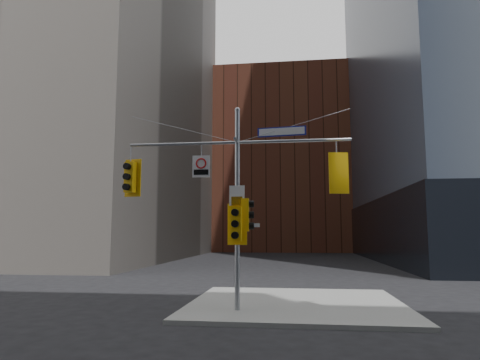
% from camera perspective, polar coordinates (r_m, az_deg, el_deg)
% --- Properties ---
extents(ground, '(160.00, 160.00, 0.00)m').
position_cam_1_polar(ground, '(13.38, -1.59, -19.01)').
color(ground, black).
rests_on(ground, ground).
extents(sidewalk_corner, '(8.00, 8.00, 0.15)m').
position_cam_1_polar(sidewalk_corner, '(17.15, 7.48, -16.05)').
color(sidewalk_corner, gray).
rests_on(sidewalk_corner, ground).
extents(brick_midrise, '(26.00, 20.00, 28.00)m').
position_cam_1_polar(brick_midrise, '(71.84, 5.66, 1.97)').
color(brick_midrise, brown).
rests_on(brick_midrise, ground).
extents(signal_assembly, '(8.00, 0.80, 7.30)m').
position_cam_1_polar(signal_assembly, '(15.15, -0.36, -0.83)').
color(signal_assembly, '#979AA0').
rests_on(signal_assembly, ground).
extents(traffic_light_west_arm, '(0.66, 0.60, 1.40)m').
position_cam_1_polar(traffic_light_west_arm, '(16.23, -14.44, 0.34)').
color(traffic_light_west_arm, yellow).
rests_on(traffic_light_west_arm, ground).
extents(traffic_light_east_arm, '(0.67, 0.60, 1.42)m').
position_cam_1_polar(traffic_light_east_arm, '(15.13, 12.82, 0.82)').
color(traffic_light_east_arm, yellow).
rests_on(traffic_light_east_arm, ground).
extents(traffic_light_pole_side, '(0.46, 0.39, 1.15)m').
position_cam_1_polar(traffic_light_pole_side, '(15.05, 0.89, -4.68)').
color(traffic_light_pole_side, yellow).
rests_on(traffic_light_pole_side, ground).
extents(traffic_light_pole_front, '(0.69, 0.55, 1.43)m').
position_cam_1_polar(traffic_light_pole_front, '(14.80, -0.50, -5.88)').
color(traffic_light_pole_front, yellow).
rests_on(traffic_light_pole_front, ground).
extents(street_sign_blade, '(1.73, 0.23, 0.34)m').
position_cam_1_polar(street_sign_blade, '(15.36, 5.56, 6.45)').
color(street_sign_blade, '#0F188E').
rests_on(street_sign_blade, ground).
extents(regulatory_sign_arm, '(0.64, 0.07, 0.80)m').
position_cam_1_polar(regulatory_sign_arm, '(15.46, -5.21, 1.91)').
color(regulatory_sign_arm, silver).
rests_on(regulatory_sign_arm, ground).
extents(regulatory_sign_pole, '(0.54, 0.06, 0.71)m').
position_cam_1_polar(regulatory_sign_pole, '(15.00, -0.42, -2.15)').
color(regulatory_sign_pole, silver).
rests_on(regulatory_sign_pole, ground).
extents(street_blade_ew, '(0.67, 0.06, 0.13)m').
position_cam_1_polar(street_blade_ew, '(15.02, 1.35, -6.05)').
color(street_blade_ew, silver).
rests_on(street_blade_ew, ground).
extents(street_blade_ns, '(0.09, 0.79, 0.16)m').
position_cam_1_polar(street_blade_ns, '(15.52, -0.14, -6.62)').
color(street_blade_ns, '#145926').
rests_on(street_blade_ns, ground).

